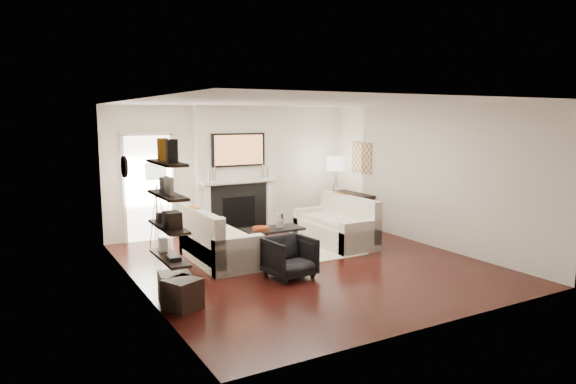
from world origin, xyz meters
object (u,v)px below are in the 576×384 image
armchair (290,255)px  ottoman_near (175,287)px  lamp_right_shade (336,164)px  coffee_table (273,229)px  lamp_left_shade (156,171)px  loveseat_right_base (335,233)px  loveseat_left_base (219,250)px

armchair → ottoman_near: bearing=-179.8°
armchair → lamp_right_shade: 3.87m
coffee_table → lamp_left_shade: bearing=142.9°
loveseat_right_base → loveseat_left_base: bearing=-178.5°
loveseat_right_base → coffee_table: (-1.28, 0.16, 0.19)m
coffee_table → ottoman_near: (-2.40, -1.73, -0.20)m
loveseat_right_base → lamp_left_shade: size_ratio=4.50×
coffee_table → ottoman_near: bearing=-144.3°
loveseat_right_base → lamp_left_shade: (-3.07, 1.51, 1.24)m
ottoman_near → armchair: bearing=5.2°
lamp_right_shade → ottoman_near: (-4.52, -2.77, -1.25)m
loveseat_left_base → lamp_right_shade: bearing=21.1°
coffee_table → lamp_right_shade: bearing=26.2°
armchair → ottoman_near: 1.89m
lamp_left_shade → lamp_right_shade: 3.91m
coffee_table → lamp_right_shade: 2.58m
loveseat_left_base → armchair: (0.63, -1.34, 0.14)m
coffee_table → ottoman_near: 2.96m
loveseat_right_base → coffee_table: same height
lamp_left_shade → ottoman_near: (-0.62, -3.08, -1.25)m
loveseat_right_base → coffee_table: bearing=172.9°
lamp_right_shade → lamp_left_shade: bearing=175.5°
lamp_left_shade → coffee_table: bearing=-37.1°
loveseat_right_base → lamp_left_shade: 3.63m
loveseat_right_base → lamp_right_shade: lamp_right_shade is taller
lamp_left_shade → lamp_right_shade: same height
armchair → lamp_left_shade: lamp_left_shade is taller
loveseat_left_base → loveseat_right_base: size_ratio=1.00×
loveseat_right_base → lamp_right_shade: bearing=55.2°
loveseat_left_base → loveseat_right_base: 2.44m
loveseat_left_base → lamp_left_shade: (-0.63, 1.57, 1.24)m
coffee_table → ottoman_near: size_ratio=2.75×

